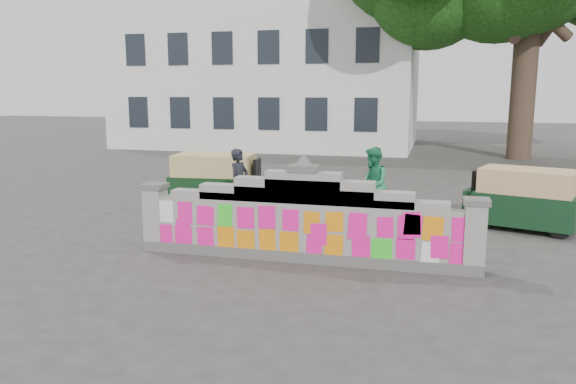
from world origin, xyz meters
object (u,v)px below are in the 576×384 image
at_px(cyclist_rider, 239,194).
at_px(rickshaw_right, 523,198).
at_px(cyclist_bike, 240,208).
at_px(pedestrian, 372,185).
at_px(rickshaw_left, 217,180).

height_order(cyclist_rider, rickshaw_right, cyclist_rider).
bearing_deg(cyclist_bike, rickshaw_right, -58.82).
relative_size(cyclist_bike, pedestrian, 0.98).
relative_size(cyclist_bike, cyclist_rider, 1.12).
relative_size(cyclist_rider, rickshaw_left, 0.59).
bearing_deg(cyclist_bike, pedestrian, -46.45).
bearing_deg(rickshaw_left, cyclist_rider, -61.33).
xyz_separation_m(cyclist_rider, rickshaw_left, (-1.35, 1.98, -0.04)).
relative_size(cyclist_rider, pedestrian, 0.87).
xyz_separation_m(cyclist_rider, rickshaw_right, (6.27, 1.57, -0.07)).
height_order(cyclist_rider, pedestrian, pedestrian).
distance_m(cyclist_bike, rickshaw_right, 6.47).
distance_m(rickshaw_left, rickshaw_right, 7.63).
height_order(cyclist_bike, rickshaw_left, rickshaw_left).
height_order(rickshaw_left, rickshaw_right, rickshaw_left).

